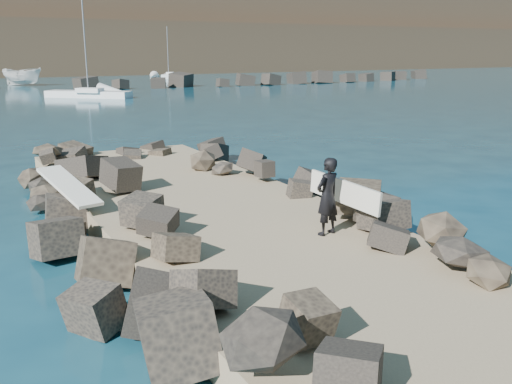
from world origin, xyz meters
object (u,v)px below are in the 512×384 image
Objects in this scene: surfer_with_board at (330,196)px; sailboat_c at (89,94)px; boat_imported at (23,76)px; surfboard_resting at (69,190)px.

sailboat_c reaches higher than surfer_with_board.
boat_imported is 70.41m from surfer_with_board.
boat_imported is at bearing 71.44° from surfboard_resting.
surfer_with_board is (4.57, -5.03, 0.42)m from surfboard_resting.
boat_imported is 0.60× the size of sailboat_c.
surfboard_resting is 65.71m from boat_imported.
sailboat_c reaches higher than boat_imported.
sailboat_c is (5.50, 47.06, -1.12)m from surfer_with_board.
sailboat_c is at bearing -123.15° from boat_imported.
surfer_with_board is 0.21× the size of sailboat_c.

